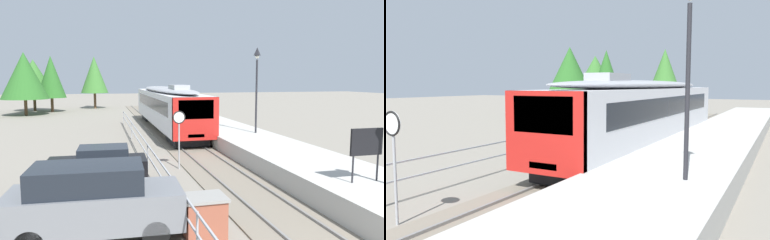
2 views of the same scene
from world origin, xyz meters
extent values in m
plane|color=gray|center=(-3.00, 22.00, 0.00)|extent=(160.00, 160.00, 0.00)
cube|color=slate|center=(0.00, 22.00, 0.03)|extent=(3.20, 60.00, 0.06)
cube|color=slate|center=(-0.72, 22.00, 0.10)|extent=(0.08, 60.00, 0.08)
cube|color=slate|center=(0.72, 22.00, 0.10)|extent=(0.08, 60.00, 0.08)
cube|color=silver|center=(0.00, 24.84, 1.96)|extent=(2.80, 18.94, 2.55)
cube|color=red|center=(0.00, 15.47, 1.96)|extent=(2.80, 0.24, 2.55)
cube|color=black|center=(0.00, 15.39, 2.53)|extent=(2.13, 0.08, 1.12)
cube|color=black|center=(0.00, 24.84, 2.37)|extent=(2.82, 15.91, 0.92)
ellipsoid|color=#9EA0A5|center=(0.00, 24.84, 3.42)|extent=(2.69, 18.18, 0.44)
cube|color=#9EA0A5|center=(0.00, 20.10, 3.70)|extent=(1.10, 2.20, 0.36)
cube|color=#EAE5C6|center=(0.00, 15.40, 0.97)|extent=(1.00, 0.10, 0.20)
cube|color=black|center=(0.00, 17.77, 0.42)|extent=(2.24, 3.20, 0.55)
cube|color=black|center=(0.00, 31.91, 0.42)|extent=(2.24, 3.20, 0.55)
cube|color=#B7B5AD|center=(3.25, 22.00, 0.45)|extent=(3.90, 60.00, 0.90)
cylinder|color=#232328|center=(4.10, 16.07, 3.20)|extent=(0.12, 0.12, 4.60)
pyramid|color=#232328|center=(4.10, 16.07, 6.00)|extent=(0.34, 0.34, 0.50)
sphere|color=silver|center=(4.10, 16.07, 5.68)|extent=(0.24, 0.24, 0.24)
cylinder|color=#232328|center=(2.57, 5.09, 1.35)|extent=(0.06, 0.06, 0.90)
cylinder|color=#232328|center=(3.53, 5.09, 1.35)|extent=(0.06, 0.06, 0.90)
cube|color=black|center=(3.05, 5.09, 2.25)|extent=(1.20, 0.08, 0.90)
cylinder|color=#9EA0A5|center=(-1.83, 11.73, 1.10)|extent=(0.07, 0.07, 2.20)
cylinder|color=white|center=(-1.83, 11.71, 2.50)|extent=(0.60, 0.03, 0.60)
torus|color=black|center=(-1.83, 11.70, 2.50)|extent=(0.61, 0.05, 0.61)
cube|color=brown|center=(-2.74, 4.36, 0.53)|extent=(1.10, 0.90, 1.05)
cube|color=gray|center=(-2.74, 4.36, 1.09)|extent=(1.21, 0.99, 0.08)
cube|color=#9EA0A5|center=(-3.30, 12.00, 1.20)|extent=(0.05, 36.00, 0.05)
cube|color=#9EA0A5|center=(-3.30, 12.00, 0.69)|extent=(0.05, 36.00, 0.05)
cylinder|color=#9EA0A5|center=(-3.30, 3.00, 0.62)|extent=(0.06, 0.06, 1.25)
cylinder|color=#9EA0A5|center=(-3.30, 12.00, 0.62)|extent=(0.06, 0.06, 1.25)
cylinder|color=#9EA0A5|center=(-3.30, 21.00, 0.62)|extent=(0.06, 0.06, 1.25)
cylinder|color=#9EA0A5|center=(-3.30, 30.00, 0.62)|extent=(0.06, 0.06, 1.25)
cube|color=slate|center=(-5.60, 4.92, 0.86)|extent=(4.69, 2.14, 1.00)
cube|color=black|center=(-5.80, 4.93, 1.70)|extent=(2.98, 1.82, 0.68)
cylinder|color=black|center=(-4.04, 5.67, 0.36)|extent=(0.73, 0.28, 0.72)
cylinder|color=black|center=(-4.13, 4.02, 0.36)|extent=(0.73, 0.28, 0.72)
cylinder|color=black|center=(-7.07, 5.83, 0.36)|extent=(0.73, 0.28, 0.72)
cube|color=black|center=(-5.60, 10.25, 0.67)|extent=(4.07, 1.92, 0.72)
cube|color=black|center=(-5.35, 10.24, 1.28)|extent=(2.06, 1.63, 0.50)
cylinder|color=black|center=(-6.95, 9.52, 0.31)|extent=(0.63, 0.22, 0.62)
cylinder|color=black|center=(-6.89, 11.08, 0.31)|extent=(0.63, 0.22, 0.62)
cylinder|color=black|center=(-4.31, 9.42, 0.31)|extent=(0.63, 0.22, 0.62)
cylinder|color=black|center=(-4.25, 10.98, 0.31)|extent=(0.63, 0.22, 0.62)
cylinder|color=brown|center=(-13.96, 47.02, 1.19)|extent=(0.36, 0.36, 2.39)
cone|color=#38702D|center=(-13.96, 47.02, 4.63)|extent=(5.21, 5.21, 4.49)
cylinder|color=brown|center=(-13.95, 40.95, 0.97)|extent=(0.36, 0.36, 1.94)
cone|color=#286023|center=(-13.95, 40.95, 4.67)|extent=(5.38, 5.38, 5.47)
cylinder|color=brown|center=(-11.49, 44.79, 0.93)|extent=(0.36, 0.36, 1.87)
cone|color=#286023|center=(-11.49, 44.79, 4.57)|extent=(3.66, 3.66, 5.40)
cylinder|color=brown|center=(-6.16, 49.30, 1.13)|extent=(0.36, 0.36, 2.27)
cone|color=#38702D|center=(-6.16, 49.30, 4.90)|extent=(3.86, 3.86, 5.26)
camera|label=1|loc=(-5.41, -4.74, 4.31)|focal=33.53mm
camera|label=2|loc=(6.41, 6.00, 3.42)|focal=35.53mm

